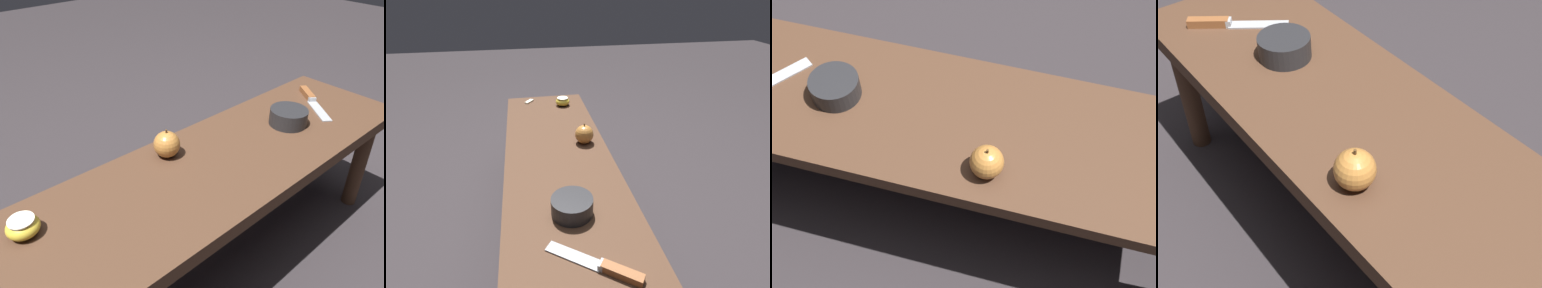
{
  "view_description": "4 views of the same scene",
  "coord_description": "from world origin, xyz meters",
  "views": [
    {
      "loc": [
        0.62,
        0.57,
        1.01
      ],
      "look_at": [
        0.05,
        -0.08,
        0.45
      ],
      "focal_mm": 35.0,
      "sensor_mm": 36.0,
      "label": 1
    },
    {
      "loc": [
        -0.92,
        0.1,
        1.0
      ],
      "look_at": [
        0.05,
        -0.08,
        0.45
      ],
      "focal_mm": 28.0,
      "sensor_mm": 36.0,
      "label": 2
    },
    {
      "loc": [
        0.22,
        -0.7,
        1.41
      ],
      "look_at": [
        0.05,
        -0.08,
        0.45
      ],
      "focal_mm": 50.0,
      "sensor_mm": 36.0,
      "label": 3
    },
    {
      "loc": [
        0.59,
        -0.5,
        1.1
      ],
      "look_at": [
        0.05,
        -0.08,
        0.45
      ],
      "focal_mm": 50.0,
      "sensor_mm": 36.0,
      "label": 4
    }
  ],
  "objects": [
    {
      "name": "ground_plane",
      "position": [
        0.0,
        0.0,
        0.0
      ],
      "size": [
        8.0,
        8.0,
        0.0
      ],
      "primitive_type": "plane",
      "color": "#2D282B"
    },
    {
      "name": "wooden_bench",
      "position": [
        0.0,
        0.0,
        0.36
      ],
      "size": [
        1.32,
        0.39,
        0.42
      ],
      "color": "#472D1E",
      "rests_on": "ground_plane"
    },
    {
      "name": "bowl",
      "position": [
        -0.29,
        0.0,
        0.44
      ],
      "size": [
        0.12,
        0.12,
        0.05
      ],
      "color": "#232326",
      "rests_on": "wooden_bench"
    },
    {
      "name": "knife",
      "position": [
        -0.49,
        -0.05,
        0.42
      ],
      "size": [
        0.17,
        0.21,
        0.02
      ],
      "rotation": [
        0.0,
        0.0,
        0.93
      ],
      "color": "#9EA0A5",
      "rests_on": "wooden_bench"
    },
    {
      "name": "apple_whole",
      "position": [
        0.11,
        -0.11,
        0.45
      ],
      "size": [
        0.07,
        0.07,
        0.08
      ],
      "color": "#B27233",
      "rests_on": "wooden_bench"
    }
  ]
}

